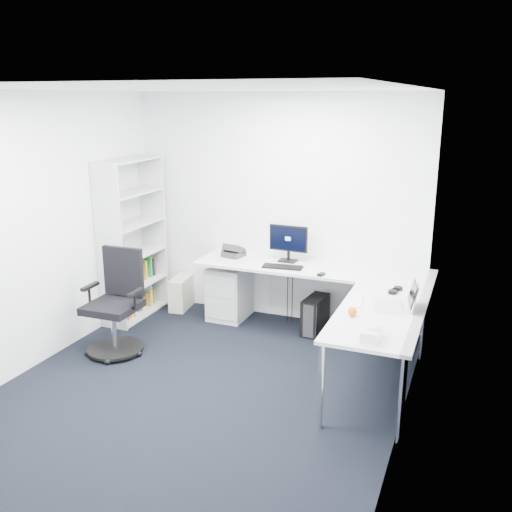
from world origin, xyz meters
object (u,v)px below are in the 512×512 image
at_px(task_chair, 112,304).
at_px(monitor, 288,243).
at_px(l_desk, 302,310).
at_px(laptop, 388,293).
at_px(bookshelf, 132,239).

xyz_separation_m(task_chair, monitor, (1.45, 1.43, 0.45)).
height_order(l_desk, task_chair, task_chair).
distance_m(monitor, laptop, 1.71).
bearing_deg(laptop, bookshelf, 157.03).
relative_size(l_desk, task_chair, 2.43).
relative_size(l_desk, monitor, 5.83).
distance_m(task_chair, laptop, 2.81).
bearing_deg(task_chair, monitor, 43.31).
relative_size(task_chair, monitor, 2.40).
distance_m(l_desk, monitor, 0.83).
distance_m(bookshelf, monitor, 1.90).
bearing_deg(laptop, monitor, 129.78).
height_order(l_desk, bookshelf, bookshelf).
distance_m(task_chair, monitor, 2.09).
bearing_deg(monitor, task_chair, -132.93).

